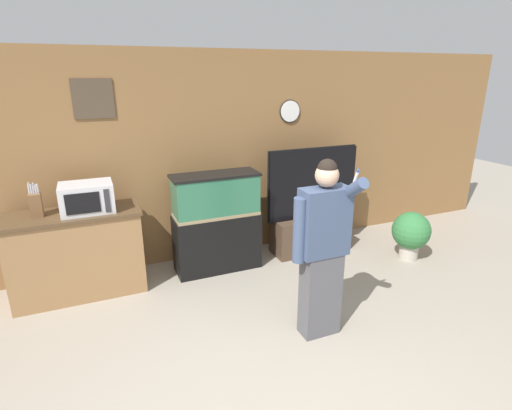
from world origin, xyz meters
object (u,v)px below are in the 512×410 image
(microwave, at_px, (87,198))
(potted_plant, at_px, (411,232))
(person_standing, at_px, (322,248))
(knife_block, at_px, (36,204))
(counter_island, at_px, (78,254))
(aquarium_on_stand, at_px, (217,223))
(tv_on_stand, at_px, (311,222))

(microwave, xyz_separation_m, potted_plant, (3.78, -0.73, -0.72))
(microwave, distance_m, person_standing, 2.47)
(microwave, relative_size, knife_block, 1.51)
(counter_island, xyz_separation_m, aquarium_on_stand, (1.56, -0.02, 0.13))
(tv_on_stand, distance_m, potted_plant, 1.28)
(knife_block, xyz_separation_m, potted_plant, (4.26, -0.76, -0.70))
(aquarium_on_stand, distance_m, potted_plant, 2.50)
(microwave, distance_m, tv_on_stand, 2.81)
(person_standing, distance_m, potted_plant, 2.17)
(counter_island, relative_size, tv_on_stand, 0.96)
(knife_block, distance_m, aquarium_on_stand, 1.93)
(counter_island, height_order, potted_plant, counter_island)
(knife_block, height_order, person_standing, person_standing)
(aquarium_on_stand, bearing_deg, knife_block, 178.81)
(knife_block, relative_size, person_standing, 0.21)
(microwave, xyz_separation_m, aquarium_on_stand, (1.39, -0.00, -0.48))
(tv_on_stand, bearing_deg, counter_island, 179.94)
(person_standing, bearing_deg, aquarium_on_stand, 106.12)
(counter_island, relative_size, aquarium_on_stand, 1.12)
(counter_island, height_order, microwave, microwave)
(microwave, bearing_deg, person_standing, -40.99)
(knife_block, bearing_deg, tv_on_stand, -0.42)
(aquarium_on_stand, relative_size, person_standing, 0.73)
(microwave, distance_m, aquarium_on_stand, 1.48)
(knife_block, height_order, aquarium_on_stand, knife_block)
(person_standing, xyz_separation_m, potted_plant, (1.92, 0.89, -0.50))
(person_standing, relative_size, potted_plant, 2.61)
(tv_on_stand, xyz_separation_m, person_standing, (-0.87, -1.63, 0.45))
(counter_island, distance_m, potted_plant, 4.02)
(counter_island, relative_size, potted_plant, 2.14)
(counter_island, xyz_separation_m, potted_plant, (3.95, -0.74, -0.10))
(microwave, relative_size, potted_plant, 0.82)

